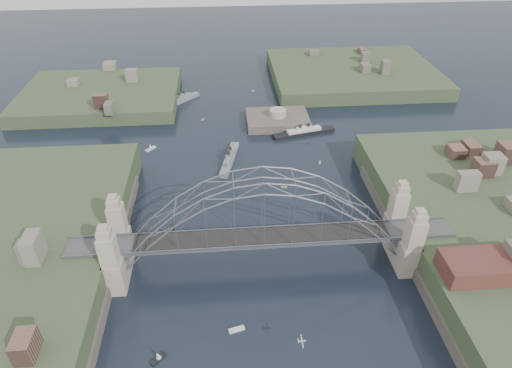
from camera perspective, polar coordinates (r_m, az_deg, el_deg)
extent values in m
plane|color=black|center=(102.58, 0.83, -10.35)|extent=(500.00, 500.00, 0.00)
cube|color=#464648|center=(97.09, 0.87, -7.01)|extent=(84.00, 6.00, 0.70)
cube|color=slate|center=(94.51, 1.05, -7.96)|extent=(84.00, 0.25, 0.50)
cube|color=slate|center=(98.98, 0.71, -5.62)|extent=(84.00, 0.25, 0.50)
cube|color=black|center=(96.73, 0.88, -6.77)|extent=(55.20, 5.20, 0.35)
cube|color=tan|center=(95.64, -18.22, -9.29)|extent=(3.40, 3.40, 17.70)
cube|color=tan|center=(102.91, -17.22, -5.45)|extent=(3.40, 3.40, 17.70)
cube|color=tan|center=(100.39, 19.51, -7.16)|extent=(3.40, 3.40, 17.70)
cube|color=tan|center=(107.34, 17.64, -3.66)|extent=(3.40, 3.40, 17.70)
cube|color=tan|center=(102.40, -17.23, -9.33)|extent=(4.08, 13.80, 8.00)
cube|color=tan|center=(106.85, 18.07, -7.35)|extent=(4.08, 13.80, 8.00)
cube|color=#4D453C|center=(105.43, -19.10, -10.52)|extent=(6.00, 70.00, 4.00)
cube|color=#364629|center=(120.24, 29.76, -6.73)|extent=(50.00, 90.00, 12.00)
cube|color=#4D453C|center=(110.29, 19.74, -8.32)|extent=(6.00, 70.00, 4.00)
cube|color=#364629|center=(188.14, -19.27, 10.19)|extent=(60.00, 45.00, 9.00)
cube|color=#364629|center=(204.03, 12.30, 13.28)|extent=(70.00, 55.00, 9.50)
cube|color=#4D453C|center=(160.99, 2.77, 7.64)|extent=(22.00, 16.00, 7.00)
cylinder|color=tan|center=(158.92, 2.82, 9.15)|extent=(6.00, 6.00, 2.40)
cube|color=#592D26|center=(99.67, 28.19, -9.29)|extent=(20.00, 8.00, 4.00)
cube|color=#464648|center=(96.24, 28.00, -19.36)|extent=(4.00, 22.00, 1.40)
cube|color=gray|center=(138.08, -3.41, 3.11)|extent=(6.90, 19.83, 1.75)
cube|color=gray|center=(137.40, -3.43, 3.58)|extent=(4.31, 11.02, 1.32)
cube|color=gray|center=(136.89, -3.44, 3.93)|extent=(2.50, 5.13, 0.88)
cylinder|color=black|center=(135.34, -3.56, 3.92)|extent=(0.95, 0.95, 1.75)
cylinder|color=black|center=(137.67, -3.34, 4.50)|extent=(0.95, 0.95, 1.75)
cylinder|color=slate|center=(131.66, -3.93, 2.83)|extent=(0.18, 0.18, 4.39)
cylinder|color=slate|center=(141.64, -3.00, 5.34)|extent=(0.18, 0.18, 4.39)
cube|color=gray|center=(179.99, -9.47, 10.56)|extent=(13.51, 13.51, 1.68)
cube|color=gray|center=(179.48, -9.51, 10.93)|extent=(7.76, 7.76, 1.26)
cube|color=gray|center=(179.11, -9.54, 11.20)|extent=(3.87, 3.87, 0.84)
cylinder|color=black|center=(178.14, -9.85, 11.29)|extent=(0.83, 0.83, 1.68)
cylinder|color=black|center=(179.52, -9.28, 11.54)|extent=(0.83, 0.83, 1.68)
cylinder|color=slate|center=(176.00, -10.80, 10.82)|extent=(0.17, 0.17, 4.20)
cylinder|color=slate|center=(181.91, -8.35, 11.87)|extent=(0.17, 0.17, 4.20)
cube|color=black|center=(153.99, 6.18, 6.51)|extent=(22.06, 8.05, 1.60)
cube|color=silver|center=(153.43, 6.21, 6.90)|extent=(12.27, 5.01, 1.20)
cube|color=silver|center=(153.02, 6.23, 7.20)|extent=(5.73, 2.89, 0.80)
cylinder|color=black|center=(152.12, 5.71, 7.36)|extent=(1.08, 1.08, 1.60)
cylinder|color=black|center=(153.29, 6.78, 7.51)|extent=(1.08, 1.08, 1.60)
cylinder|color=slate|center=(150.42, 3.92, 7.03)|extent=(0.16, 0.16, 3.99)
cylinder|color=slate|center=(155.40, 8.49, 7.68)|extent=(0.16, 0.16, 3.99)
cube|color=#B8BCC0|center=(82.04, 5.96, -19.50)|extent=(1.39, 0.26, 0.24)
cube|color=#B8BCC0|center=(82.01, 5.96, -19.49)|extent=(0.24, 2.78, 0.05)
cube|color=#B8BCC0|center=(81.84, 5.46, -19.49)|extent=(0.14, 0.87, 0.30)
cube|color=silver|center=(114.06, -10.68, -5.47)|extent=(1.54, 2.64, 0.45)
cube|color=silver|center=(126.15, 3.63, -0.44)|extent=(1.88, 0.77, 0.45)
cube|color=silver|center=(90.83, -2.52, -18.24)|extent=(3.32, 1.79, 0.45)
cube|color=silver|center=(138.34, 8.21, 2.71)|extent=(1.18, 2.00, 0.45)
cube|color=silver|center=(148.31, -13.42, 4.42)|extent=(3.56, 3.81, 0.45)
cylinder|color=slate|center=(147.80, -13.47, 4.77)|extent=(0.08, 0.08, 2.20)
cone|color=silver|center=(147.80, -13.47, 4.77)|extent=(1.57, 1.59, 1.92)
cube|color=silver|center=(138.03, -3.35, 2.96)|extent=(1.41, 1.41, 0.45)
cube|color=silver|center=(164.24, -6.85, 8.25)|extent=(1.26, 2.04, 0.45)
cube|color=silver|center=(116.60, 16.74, -5.49)|extent=(2.47, 1.82, 0.45)
cube|color=silver|center=(88.87, -12.48, -21.14)|extent=(2.99, 3.05, 0.45)
cylinder|color=slate|center=(88.02, -12.57, -20.75)|extent=(0.08, 0.08, 2.20)
cone|color=silver|center=(88.02, -12.57, -20.75)|extent=(1.58, 1.59, 1.92)
cube|color=silver|center=(186.72, -0.38, 11.85)|extent=(1.08, 1.77, 0.45)
cube|color=silver|center=(186.57, -0.38, 11.96)|extent=(0.78, 1.11, 0.40)
cylinder|color=black|center=(186.40, -0.38, 12.09)|extent=(0.16, 0.16, 0.70)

